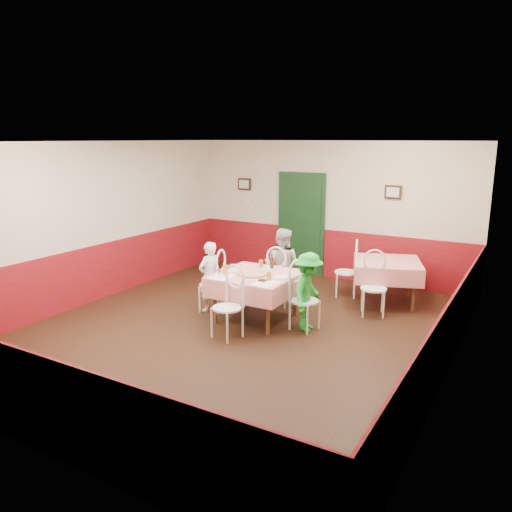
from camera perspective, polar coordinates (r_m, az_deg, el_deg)
The scene contains 39 objects.
floor at distance 7.68m, azimuth -1.96°, elevation -8.44°, with size 7.00×7.00×0.00m, color black.
ceiling at distance 7.13m, azimuth -2.14°, elevation 12.93°, with size 7.00×7.00×0.00m, color white.
back_wall at distance 10.37m, azimuth 8.34°, elevation 5.17°, with size 6.00×0.10×2.80m, color beige.
front_wall at distance 4.80m, azimuth -24.99°, elevation -5.57°, with size 6.00×0.10×2.80m, color beige.
left_wall at distance 9.21m, azimuth -18.09°, elevation 3.63°, with size 0.10×7.00×2.80m, color beige.
right_wall at distance 6.26m, azimuth 21.91°, elevation -1.04°, with size 0.10×7.00×2.80m, color beige.
wainscot_back at distance 10.52m, azimuth 8.14°, elevation 0.31°, with size 6.00×0.03×1.00m, color maroon.
wainscot_front at distance 5.15m, azimuth -23.83°, elevation -15.07°, with size 6.00×0.03×1.00m, color maroon.
wainscot_left at distance 9.38m, azimuth -17.63°, elevation -1.80°, with size 0.03×7.00×1.00m, color maroon.
wainscot_right at distance 6.53m, azimuth 21.09°, elevation -8.70°, with size 0.03×7.00×1.00m, color maroon.
door at distance 10.61m, azimuth 5.16°, elevation 3.53°, with size 0.96×0.06×2.10m, color black.
picture_left at distance 11.16m, azimuth -1.33°, elevation 8.21°, with size 0.32×0.03×0.26m, color black.
picture_right at distance 9.86m, azimuth 15.39°, elevation 7.06°, with size 0.32×0.03×0.26m, color black.
thermostat at distance 11.15m, azimuth -0.88°, elevation 6.40°, with size 0.10×0.03×0.10m, color white.
main_table at distance 7.98m, azimuth -0.00°, elevation -4.72°, with size 1.22×1.22×0.77m, color red.
second_table at distance 9.10m, azimuth 14.67°, elevation -2.89°, with size 1.12×1.12×0.77m, color red.
chair_left at distance 8.39m, azimuth -5.05°, elevation -3.32°, with size 0.42×0.42×0.90m, color white, non-canonical shape.
chair_right at distance 7.59m, azimuth 5.60°, elevation -5.15°, with size 0.42×0.42×0.90m, color white, non-canonical shape.
chair_far at distance 8.68m, azimuth 2.79°, elevation -2.73°, with size 0.42×0.42×0.90m, color white, non-canonical shape.
chair_near at distance 7.27m, azimuth -3.34°, elevation -5.96°, with size 0.42×0.42×0.90m, color white, non-canonical shape.
chair_second_a at distance 9.29m, azimuth 10.25°, elevation -1.84°, with size 0.42×0.42×0.90m, color white, non-canonical shape.
chair_second_b at distance 8.38m, azimuth 13.30°, elevation -3.66°, with size 0.42×0.42×0.90m, color white, non-canonical shape.
pizza at distance 7.82m, azimuth -0.42°, elevation -2.05°, with size 0.45×0.45×0.03m, color #B74723.
plate_left at distance 8.06m, azimuth -2.72°, elevation -1.65°, with size 0.25×0.25×0.01m, color white.
plate_right at distance 7.68m, azimuth 2.87°, elevation -2.41°, with size 0.25×0.25×0.01m, color white.
plate_far at distance 8.21m, azimuth 1.55°, elevation -1.34°, with size 0.25×0.25×0.01m, color white.
glass_a at distance 7.83m, azimuth -3.51°, elevation -1.60°, with size 0.08×0.08×0.15m, color #BF7219.
glass_b at distance 7.50m, azimuth 1.51°, elevation -2.33°, with size 0.07×0.07×0.13m, color #BF7219.
glass_c at distance 8.24m, azimuth 0.57°, elevation -0.90°, with size 0.07×0.07×0.12m, color #BF7219.
beer_bottle at distance 8.13m, azimuth 1.81°, elevation -0.72°, with size 0.06×0.06×0.23m, color #381C0A.
shaker_a at distance 7.75m, azimuth -4.07°, elevation -2.00°, with size 0.04×0.04×0.09m, color silver.
shaker_b at distance 7.67m, azimuth -3.87°, elevation -2.15°, with size 0.04×0.04×0.09m, color silver.
shaker_c at distance 7.81m, azimuth -4.20°, elevation -1.88°, with size 0.04×0.04×0.09m, color #B23319.
menu_left at distance 7.72m, azimuth -3.93°, elevation -2.38°, with size 0.30×0.40×0.00m, color white.
menu_right at distance 7.37m, azimuth 1.12°, elevation -3.12°, with size 0.30×0.40×0.00m, color white.
wallet at distance 7.48m, azimuth 0.75°, elevation -2.80°, with size 0.11×0.09×0.02m, color black.
diner_left at distance 8.38m, azimuth -5.36°, elevation -2.35°, with size 0.43×0.28×1.18m, color gray.
diner_far at distance 8.66m, azimuth 2.95°, elevation -1.22°, with size 0.66×0.51×1.35m, color gray.
diner_right at distance 7.53m, azimuth 5.98°, elevation -4.10°, with size 0.78×0.45×1.20m, color gray.
Camera 1 is at (3.80, -6.04, 2.85)m, focal length 35.00 mm.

